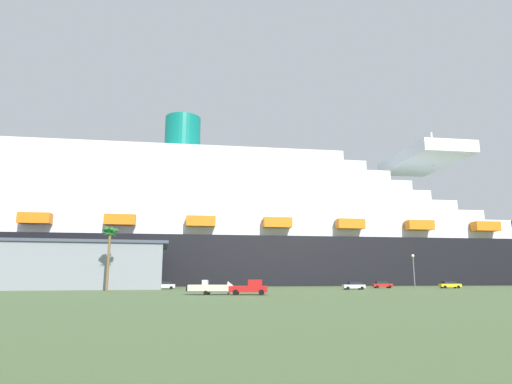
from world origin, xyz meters
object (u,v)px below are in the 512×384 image
at_px(cruise_ship, 262,233).
at_px(street_lamp, 414,266).
at_px(small_boat_on_trailer, 214,288).
at_px(palm_tree, 110,238).
at_px(pickup_truck, 250,288).
at_px(parked_car_red_hatchback, 382,285).
at_px(parked_car_white_van, 164,285).
at_px(parked_car_yellow_taxi, 450,285).
at_px(parked_car_silver_sedan, 354,286).

bearing_deg(cruise_ship, street_lamp, -70.90).
relative_size(small_boat_on_trailer, palm_tree, 0.71).
height_order(pickup_truck, palm_tree, palm_tree).
xyz_separation_m(palm_tree, parked_car_red_hatchback, (58.66, 15.02, -8.88)).
xyz_separation_m(pickup_truck, parked_car_white_van, (-14.74, 31.18, -0.21)).
xyz_separation_m(palm_tree, street_lamp, (56.50, -4.83, -5.20)).
height_order(cruise_ship, pickup_truck, cruise_ship).
relative_size(pickup_truck, parked_car_yellow_taxi, 1.22).
bearing_deg(pickup_truck, parked_car_yellow_taxi, 31.39).
xyz_separation_m(cruise_ship, parked_car_white_van, (-27.03, -40.77, -15.36)).
xyz_separation_m(pickup_truck, parked_car_red_hatchback, (34.70, 33.35, -0.21)).
relative_size(palm_tree, street_lamp, 1.73).
xyz_separation_m(pickup_truck, parked_car_silver_sedan, (24.10, 22.84, -0.21)).
bearing_deg(street_lamp, cruise_ship, 109.10).
bearing_deg(parked_car_red_hatchback, small_boat_on_trailer, -140.93).
bearing_deg(cruise_ship, palm_tree, -124.06).
xyz_separation_m(palm_tree, parked_car_yellow_taxi, (73.50, 11.91, -8.88)).
bearing_deg(parked_car_white_van, small_boat_on_trailer, -72.52).
relative_size(cruise_ship, palm_tree, 18.84).
distance_m(street_lamp, parked_car_silver_sedan, 13.12).
relative_size(small_boat_on_trailer, parked_car_white_van, 1.73).
xyz_separation_m(street_lamp, parked_car_red_hatchback, (2.16, 19.85, -3.68)).
relative_size(parked_car_white_van, parked_car_silver_sedan, 1.05).
distance_m(cruise_ship, parked_car_red_hatchback, 47.20).
distance_m(street_lamp, parked_car_red_hatchback, 20.31).
relative_size(small_boat_on_trailer, parked_car_silver_sedan, 1.83).
bearing_deg(parked_car_red_hatchback, palm_tree, -165.63).
bearing_deg(parked_car_silver_sedan, small_boat_on_trailer, -143.25).
bearing_deg(street_lamp, small_boat_on_trailer, -161.61).
bearing_deg(parked_car_white_van, street_lamp, -20.51).
xyz_separation_m(pickup_truck, small_boat_on_trailer, (-5.22, 0.94, -0.08)).
bearing_deg(street_lamp, pickup_truck, -157.47).
xyz_separation_m(parked_car_white_van, parked_car_red_hatchback, (49.44, 2.17, -0.00)).
height_order(parked_car_white_van, parked_car_silver_sedan, same).
relative_size(parked_car_yellow_taxi, parked_car_silver_sedan, 1.05).
bearing_deg(palm_tree, street_lamp, -4.89).
bearing_deg(small_boat_on_trailer, street_lamp, 18.39).
xyz_separation_m(cruise_ship, small_boat_on_trailer, (-17.51, -71.01, -15.23)).
height_order(cruise_ship, parked_car_yellow_taxi, cruise_ship).
height_order(pickup_truck, street_lamp, street_lamp).
xyz_separation_m(palm_tree, parked_car_white_van, (9.23, 12.86, -8.88)).
xyz_separation_m(cruise_ship, pickup_truck, (-12.29, -71.95, -15.15)).
height_order(small_boat_on_trailer, street_lamp, street_lamp).
height_order(palm_tree, parked_car_yellow_taxi, palm_tree).
height_order(pickup_truck, parked_car_silver_sedan, pickup_truck).
xyz_separation_m(parked_car_yellow_taxi, parked_car_silver_sedan, (-25.43, -7.39, -0.00)).
relative_size(cruise_ship, small_boat_on_trailer, 26.57).
bearing_deg(parked_car_yellow_taxi, small_boat_on_trailer, -151.86).
relative_size(cruise_ship, parked_car_yellow_taxi, 46.04).
height_order(small_boat_on_trailer, parked_car_red_hatchback, small_boat_on_trailer).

